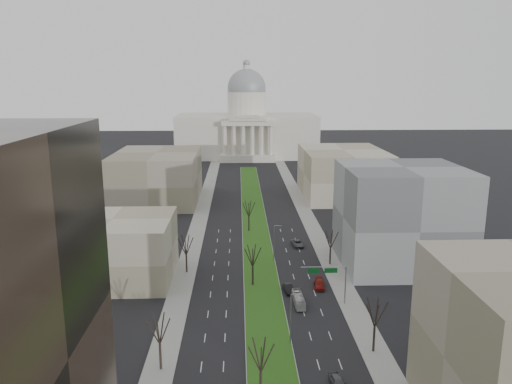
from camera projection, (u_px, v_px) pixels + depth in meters
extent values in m
plane|color=black|center=(256.00, 231.00, 148.32)|extent=(600.00, 600.00, 0.00)
cube|color=#999993|center=(256.00, 232.00, 147.33)|extent=(8.00, 222.00, 0.15)
cube|color=#194412|center=(256.00, 231.00, 147.31)|extent=(7.70, 221.70, 0.06)
cube|color=gray|center=(188.00, 261.00, 123.34)|extent=(5.00, 330.00, 0.15)
cube|color=gray|center=(329.00, 260.00, 124.54)|extent=(5.00, 330.00, 0.15)
cube|color=beige|center=(247.00, 135.00, 291.87)|extent=(80.00, 40.00, 24.00)
cube|color=beige|center=(248.00, 158.00, 271.67)|extent=(30.00, 6.00, 4.00)
cube|color=beige|center=(247.00, 123.00, 267.47)|extent=(28.00, 5.00, 2.50)
cube|color=beige|center=(247.00, 120.00, 267.03)|extent=(20.00, 5.00, 1.80)
cube|color=beige|center=(247.00, 117.00, 266.67)|extent=(12.00, 5.00, 1.60)
cylinder|color=beige|center=(247.00, 104.00, 287.90)|extent=(22.00, 22.00, 14.00)
sphere|color=gray|center=(247.00, 88.00, 285.91)|extent=(22.00, 22.00, 22.00)
cylinder|color=beige|center=(247.00, 69.00, 283.48)|extent=(4.00, 4.00, 4.00)
sphere|color=gray|center=(246.00, 63.00, 282.82)|extent=(4.00, 4.00, 4.00)
cylinder|color=beige|center=(224.00, 140.00, 269.03)|extent=(2.00, 2.00, 16.00)
cylinder|color=beige|center=(234.00, 140.00, 269.20)|extent=(2.00, 2.00, 16.00)
cylinder|color=beige|center=(243.00, 140.00, 269.37)|extent=(2.00, 2.00, 16.00)
cylinder|color=beige|center=(252.00, 140.00, 269.54)|extent=(2.00, 2.00, 16.00)
cylinder|color=beige|center=(261.00, 140.00, 269.71)|extent=(2.00, 2.00, 16.00)
cylinder|color=beige|center=(271.00, 140.00, 269.88)|extent=(2.00, 2.00, 16.00)
cube|color=#9D9579|center=(114.00, 249.00, 111.53)|extent=(26.00, 22.00, 14.00)
cube|color=slate|center=(401.00, 216.00, 119.54)|extent=(28.00, 26.00, 24.00)
cube|color=gray|center=(157.00, 177.00, 184.12)|extent=(30.00, 40.00, 18.00)
cube|color=#9D9579|center=(343.00, 173.00, 191.39)|extent=(30.00, 40.00, 18.00)
cylinder|color=black|center=(160.00, 357.00, 77.08)|extent=(0.40, 0.40, 4.32)
cylinder|color=black|center=(187.00, 264.00, 116.07)|extent=(0.40, 0.40, 4.22)
cylinder|color=black|center=(374.00, 340.00, 82.14)|extent=(0.40, 0.40, 4.42)
cylinder|color=black|center=(330.00, 257.00, 121.17)|extent=(0.40, 0.40, 4.03)
cylinder|color=black|center=(253.00, 276.00, 108.79)|extent=(0.40, 0.40, 4.32)
cylinder|color=black|center=(249.00, 224.00, 147.78)|extent=(0.40, 0.40, 4.32)
cylinder|color=gray|center=(291.00, 320.00, 84.10)|extent=(0.20, 0.20, 9.00)
cylinder|color=gray|center=(296.00, 294.00, 83.11)|extent=(1.80, 0.12, 0.12)
cylinder|color=gray|center=(274.00, 243.00, 123.09)|extent=(0.20, 0.20, 9.00)
cylinder|color=gray|center=(278.00, 226.00, 122.10)|extent=(1.80, 0.12, 0.12)
cylinder|color=gray|center=(345.00, 285.00, 99.26)|extent=(0.24, 0.24, 8.00)
cylinder|color=gray|center=(323.00, 267.00, 98.22)|extent=(9.00, 0.18, 0.18)
cube|color=#0C591E|center=(331.00, 270.00, 98.53)|extent=(2.60, 0.08, 1.00)
cube|color=#0C591E|center=(313.00, 271.00, 98.41)|extent=(2.20, 0.08, 1.00)
imported|color=#505258|center=(338.00, 382.00, 73.11)|extent=(2.33, 4.67, 1.53)
imported|color=black|center=(288.00, 288.00, 105.74)|extent=(2.28, 5.03, 1.60)
imported|color=maroon|center=(319.00, 284.00, 107.89)|extent=(2.88, 5.71, 1.59)
imported|color=#4F5257|center=(297.00, 243.00, 134.74)|extent=(3.40, 5.93, 1.56)
imported|color=silver|center=(299.00, 299.00, 99.83)|extent=(2.00, 7.60, 2.10)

